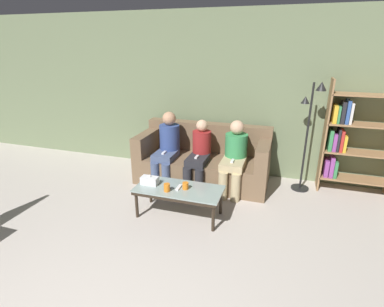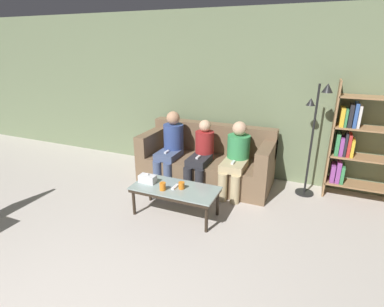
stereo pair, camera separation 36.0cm
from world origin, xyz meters
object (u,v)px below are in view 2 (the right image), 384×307
object	(u,v)px
tissue_box	(148,179)
standing_lamp	(315,129)
bookshelf	(358,143)
cup_near_left	(163,186)
coffee_table	(175,190)
seated_person_mid_right	(236,156)
couch	(207,161)
seated_person_mid_left	(201,154)
cup_near_right	(182,185)
seated_person_left_end	(171,145)
game_remote	(175,187)

from	to	relation	value
tissue_box	standing_lamp	distance (m)	2.37
standing_lamp	bookshelf	bearing A→B (deg)	13.88
cup_near_left	tissue_box	size ratio (longest dim) A/B	0.45
coffee_table	tissue_box	size ratio (longest dim) A/B	4.98
coffee_table	seated_person_mid_right	bearing A→B (deg)	60.29
couch	standing_lamp	size ratio (longest dim) A/B	1.27
couch	seated_person_mid_left	world-z (taller)	seated_person_mid_left
bookshelf	seated_person_mid_right	world-z (taller)	bookshelf
coffee_table	tissue_box	bearing A→B (deg)	-179.39
coffee_table	standing_lamp	xyz separation A→B (m)	(1.51, 1.28, 0.64)
cup_near_right	seated_person_left_end	size ratio (longest dim) A/B	0.08
couch	cup_near_right	distance (m)	1.15
couch	cup_near_right	size ratio (longest dim) A/B	23.17
seated_person_left_end	seated_person_mid_left	bearing A→B (deg)	-3.88
couch	bookshelf	world-z (taller)	bookshelf
coffee_table	seated_person_mid_right	distance (m)	1.08
game_remote	seated_person_left_end	size ratio (longest dim) A/B	0.13
bookshelf	seated_person_mid_left	world-z (taller)	bookshelf
coffee_table	game_remote	distance (m)	0.05
standing_lamp	seated_person_mid_right	xyz separation A→B (m)	(-0.99, -0.36, -0.42)
couch	bookshelf	xyz separation A→B (m)	(2.09, 0.28, 0.49)
tissue_box	game_remote	bearing A→B (deg)	0.61
game_remote	seated_person_mid_left	world-z (taller)	seated_person_mid_left
bookshelf	seated_person_left_end	bearing A→B (deg)	-169.45
cup_near_right	cup_near_left	bearing A→B (deg)	-147.72
couch	game_remote	size ratio (longest dim) A/B	13.63
tissue_box	seated_person_left_end	xyz separation A→B (m)	(-0.13, 0.94, 0.15)
cup_near_right	bookshelf	world-z (taller)	bookshelf
cup_near_right	seated_person_mid_right	xyz separation A→B (m)	(0.44, 0.92, 0.13)
seated_person_left_end	couch	bearing A→B (deg)	21.70
coffee_table	bookshelf	xyz separation A→B (m)	(2.09, 1.42, 0.47)
couch	standing_lamp	world-z (taller)	standing_lamp
seated_person_mid_left	cup_near_left	bearing A→B (deg)	-96.15
game_remote	coffee_table	bearing A→B (deg)	180.00
tissue_box	seated_person_mid_right	size ratio (longest dim) A/B	0.21
cup_near_left	game_remote	bearing A→B (deg)	47.22
couch	cup_near_left	distance (m)	1.28
cup_near_right	game_remote	size ratio (longest dim) A/B	0.59
standing_lamp	seated_person_mid_right	bearing A→B (deg)	-160.03
coffee_table	tissue_box	world-z (taller)	tissue_box
seated_person_mid_left	cup_near_right	bearing A→B (deg)	-84.42
couch	standing_lamp	distance (m)	1.66
tissue_box	seated_person_mid_left	size ratio (longest dim) A/B	0.21
cup_near_left	seated_person_mid_left	distance (m)	1.03
bookshelf	seated_person_mid_right	size ratio (longest dim) A/B	1.56
standing_lamp	seated_person_mid_left	xyz separation A→B (m)	(-1.52, -0.38, -0.45)
tissue_box	bookshelf	distance (m)	2.89
cup_near_right	game_remote	distance (m)	0.09
coffee_table	seated_person_mid_right	size ratio (longest dim) A/B	1.04
cup_near_right	seated_person_mid_right	bearing A→B (deg)	64.36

